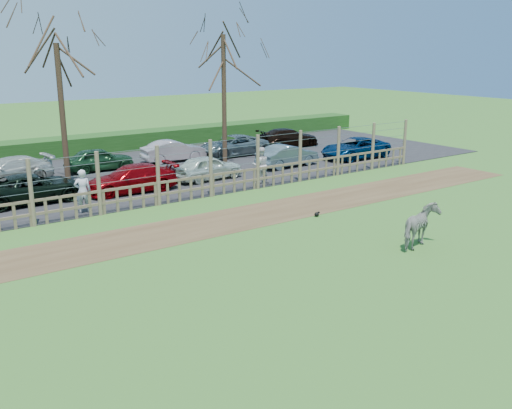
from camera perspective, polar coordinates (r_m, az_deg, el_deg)
ground at (r=17.35m, az=2.09°, el=-5.79°), size 120.00×120.00×0.00m
dirt_strip at (r=20.90m, az=-5.42°, el=-2.13°), size 34.00×2.80×0.01m
asphalt at (r=29.72m, az=-15.14°, el=2.68°), size 44.00×13.00×0.04m
hedge at (r=36.18m, az=-19.12°, el=5.40°), size 46.00×2.00×1.10m
fence at (r=23.69m, az=-9.72°, el=1.80°), size 30.16×0.16×2.50m
tree_mid at (r=27.52m, az=-19.07°, el=11.62°), size 4.80×4.80×6.83m
tree_right at (r=31.71m, az=-3.26°, el=13.46°), size 4.80×4.80×7.35m
zebra at (r=19.14m, az=16.17°, el=-2.13°), size 1.83×1.26×1.41m
visitor_a at (r=23.14m, az=-16.94°, el=1.28°), size 0.71×0.55×1.72m
visitor_b at (r=27.13m, az=0.47°, el=3.95°), size 0.98×0.85×1.72m
crow at (r=22.06m, az=6.10°, el=-0.97°), size 0.24×0.18×0.19m
car_2 at (r=25.51m, az=-21.42°, el=1.54°), size 4.33×2.02×1.20m
car_3 at (r=26.08m, az=-12.38°, el=2.53°), size 4.22×1.89×1.20m
car_4 at (r=28.04m, az=-4.82°, el=3.72°), size 3.62×1.68×1.20m
car_5 at (r=31.13m, az=3.16°, el=4.91°), size 3.72×1.51×1.20m
car_6 at (r=33.98m, az=9.90°, el=5.58°), size 4.36×2.08×1.20m
car_9 at (r=29.72m, az=-23.52°, el=3.15°), size 4.26×2.01×1.20m
car_10 at (r=31.17m, az=-15.41°, el=4.39°), size 3.58×1.56×1.20m
car_11 at (r=32.90m, az=-8.23°, el=5.34°), size 3.72×1.51×1.20m
car_12 at (r=34.46m, az=-2.30°, el=5.93°), size 4.37×2.10×1.20m
car_13 at (r=37.55m, az=3.25°, el=6.69°), size 4.32×2.21×1.20m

